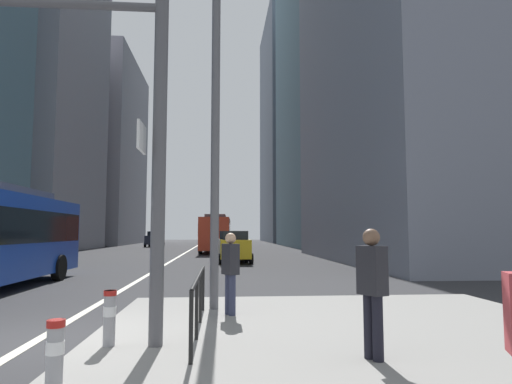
% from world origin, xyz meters
% --- Properties ---
extents(ground_plane, '(160.00, 160.00, 0.00)m').
position_xyz_m(ground_plane, '(0.00, 20.00, 0.00)').
color(ground_plane, '#303033').
extents(median_island, '(9.00, 10.00, 0.15)m').
position_xyz_m(median_island, '(5.50, -1.00, 0.07)').
color(median_island, gray).
rests_on(median_island, ground).
extents(lane_centre_line, '(0.20, 80.00, 0.01)m').
position_xyz_m(lane_centre_line, '(0.00, 30.00, 0.01)').
color(lane_centre_line, beige).
rests_on(lane_centre_line, ground).
extents(office_tower_left_mid, '(10.07, 17.38, 40.68)m').
position_xyz_m(office_tower_left_mid, '(-16.00, 38.81, 20.34)').
color(office_tower_left_mid, gray).
rests_on(office_tower_left_mid, ground).
extents(office_tower_left_far, '(11.46, 21.35, 28.56)m').
position_xyz_m(office_tower_left_far, '(-16.00, 62.03, 14.28)').
color(office_tower_left_far, gray).
rests_on(office_tower_left_far, ground).
extents(office_tower_right_mid, '(10.73, 24.47, 44.27)m').
position_xyz_m(office_tower_right_mid, '(17.00, 47.13, 22.14)').
color(office_tower_right_mid, slate).
rests_on(office_tower_right_mid, ground).
extents(office_tower_right_far, '(10.41, 24.40, 44.14)m').
position_xyz_m(office_tower_right_far, '(17.00, 77.36, 22.07)').
color(office_tower_right_far, slate).
rests_on(office_tower_right_far, ground).
extents(city_bus_red_receding, '(2.94, 11.78, 3.40)m').
position_xyz_m(city_bus_red_receding, '(2.76, 33.61, 1.84)').
color(city_bus_red_receding, red).
rests_on(city_bus_red_receding, ground).
extents(city_bus_red_distant, '(2.88, 10.74, 3.40)m').
position_xyz_m(city_bus_red_distant, '(2.64, 50.55, 1.84)').
color(city_bus_red_distant, red).
rests_on(city_bus_red_distant, ground).
extents(car_oncoming_mid, '(2.16, 4.12, 1.94)m').
position_xyz_m(car_oncoming_mid, '(-5.22, 49.29, 0.99)').
color(car_oncoming_mid, '#232838').
rests_on(car_oncoming_mid, ground).
extents(car_receding_near, '(2.10, 4.14, 1.94)m').
position_xyz_m(car_receding_near, '(4.03, 19.31, 0.99)').
color(car_receding_near, gold).
rests_on(car_receding_near, ground).
extents(car_receding_far, '(2.06, 4.23, 1.94)m').
position_xyz_m(car_receding_far, '(3.86, 20.86, 0.99)').
color(car_receding_far, silver).
rests_on(car_receding_far, ground).
extents(traffic_signal_gantry, '(5.35, 0.65, 6.00)m').
position_xyz_m(traffic_signal_gantry, '(0.45, -1.07, 4.07)').
color(traffic_signal_gantry, '#515156').
rests_on(traffic_signal_gantry, median_island).
extents(street_lamp_post, '(5.50, 0.32, 8.00)m').
position_xyz_m(street_lamp_post, '(3.04, 2.15, 5.28)').
color(street_lamp_post, '#56565B').
rests_on(street_lamp_post, median_island).
extents(bollard_left, '(0.20, 0.20, 0.78)m').
position_xyz_m(bollard_left, '(1.39, -3.00, 0.59)').
color(bollard_left, '#99999E').
rests_on(bollard_left, median_island).
extents(bollard_right, '(0.20, 0.20, 0.84)m').
position_xyz_m(bollard_right, '(1.49, -1.01, 0.62)').
color(bollard_right, '#99999E').
rests_on(bollard_right, median_island).
extents(pedestrian_railing, '(0.06, 4.08, 0.98)m').
position_xyz_m(pedestrian_railing, '(2.80, -0.04, 0.87)').
color(pedestrian_railing, black).
rests_on(pedestrian_railing, median_island).
extents(pedestrian_walking, '(0.38, 0.45, 1.79)m').
position_xyz_m(pedestrian_walking, '(5.28, -2.04, 1.15)').
color(pedestrian_walking, black).
rests_on(pedestrian_walking, median_island).
extents(pedestrian_far, '(0.39, 0.45, 1.72)m').
position_xyz_m(pedestrian_far, '(3.39, 1.40, 1.11)').
color(pedestrian_far, '#2D334C').
rests_on(pedestrian_far, median_island).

